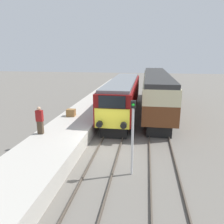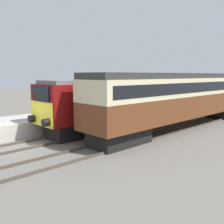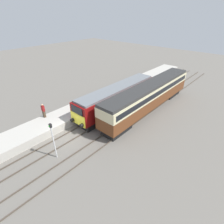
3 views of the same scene
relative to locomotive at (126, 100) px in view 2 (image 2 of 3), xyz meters
name	(u,v)px [view 2 (image 2 of 3)]	position (x,y,z in m)	size (l,w,h in m)	color
ground_plane	(17,148)	(0.00, -8.69, -2.06)	(120.00, 120.00, 0.00)	slate
platform_left	(92,116)	(-3.30, -0.69, -1.56)	(3.50, 50.00, 0.99)	#B7B2A8
rails_near_track	(89,132)	(0.00, -3.69, -1.99)	(1.51, 60.00, 0.14)	#4C4238
rails_far_track	(125,142)	(3.40, -3.69, -1.99)	(1.50, 60.00, 0.14)	#4C4238
locomotive	(126,100)	(0.00, 0.00, 0.00)	(2.70, 14.72, 3.65)	black
passenger_carriage	(185,95)	(3.40, 2.89, 0.42)	(2.75, 18.41, 4.08)	black
luggage_crate	(48,110)	(-3.93, -4.51, -0.76)	(0.70, 0.56, 0.60)	olive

